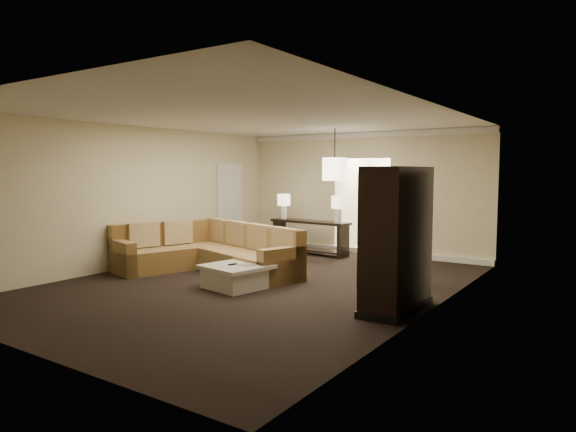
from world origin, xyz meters
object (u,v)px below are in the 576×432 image
Objects in this scene: console_table at (310,234)px; person at (404,207)px; sectional_sofa at (211,252)px; coffee_table at (237,276)px; drink_table at (410,266)px; armoire at (396,242)px.

console_table is 2.80m from person.
person reaches higher than sectional_sofa.
drink_table is at bearing 34.89° from coffee_table.
armoire reaches higher than drink_table.
sectional_sofa is at bearing 79.44° from person.
sectional_sofa is 1.83× the size of person.
sectional_sofa is 3.75m from drink_table.
armoire is at bearing 119.18° from person.
person is (-2.16, 5.88, 0.05)m from armoire.
coffee_table is 0.56× the size of person.
coffee_table is at bearing -14.53° from sectional_sofa.
person reaches higher than drink_table.
drink_table is (2.34, 1.63, 0.15)m from coffee_table.
sectional_sofa is 2.85m from console_table.
person is (1.85, 5.21, 0.63)m from sectional_sofa.
sectional_sofa is at bearing -167.55° from drink_table.
drink_table is 4.80m from person.
armoire is at bearing -40.02° from console_table.
sectional_sofa is 1.57m from coffee_table.
drink_table reaches higher than coffee_table.
coffee_table is at bearing -176.73° from armoire.
sectional_sofa is at bearing 148.16° from coffee_table.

